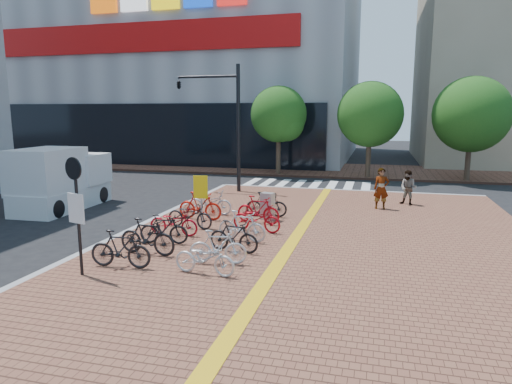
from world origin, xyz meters
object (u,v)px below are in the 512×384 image
(bike_0, at_px, (120,249))
(bike_9, at_px, (234,236))
(box_truck, at_px, (60,180))
(bike_6, at_px, (210,202))
(bike_7, at_px, (205,258))
(bike_5, at_px, (200,206))
(notice_sign, at_px, (76,202))
(bike_8, at_px, (218,247))
(bike_13, at_px, (266,204))
(yellow_sign, at_px, (201,192))
(pedestrian_a, at_px, (381,189))
(bike_12, at_px, (258,210))
(bike_3, at_px, (174,222))
(bike_2, at_px, (164,229))
(bike_1, at_px, (147,237))
(bike_10, at_px, (242,226))
(pedestrian_b, at_px, (408,188))
(traffic_light_pole, at_px, (211,105))
(bike_4, at_px, (190,215))
(utility_box, at_px, (267,206))

(bike_0, xyz_separation_m, bike_9, (2.55, 2.16, -0.04))
(bike_0, height_order, box_truck, box_truck)
(bike_6, height_order, bike_7, bike_6)
(bike_5, relative_size, notice_sign, 0.59)
(bike_8, height_order, bike_13, bike_13)
(bike_9, relative_size, notice_sign, 0.52)
(yellow_sign, bearing_deg, bike_9, -50.96)
(pedestrian_a, bearing_deg, bike_12, -148.29)
(bike_0, distance_m, yellow_sign, 4.78)
(bike_3, bearing_deg, bike_7, -143.68)
(bike_3, distance_m, bike_7, 4.16)
(bike_12, bearing_deg, box_truck, 95.06)
(bike_2, relative_size, yellow_sign, 0.83)
(bike_0, height_order, bike_2, bike_0)
(bike_13, bearing_deg, bike_1, 156.15)
(bike_3, relative_size, bike_7, 1.03)
(bike_10, bearing_deg, pedestrian_b, -27.92)
(bike_7, xyz_separation_m, traffic_light_pole, (-4.42, 12.42, 4.13))
(bike_12, height_order, pedestrian_a, pedestrian_a)
(bike_8, distance_m, traffic_light_pole, 13.04)
(bike_4, height_order, bike_10, bike_10)
(pedestrian_a, bearing_deg, bike_4, -151.34)
(utility_box, bearing_deg, bike_8, -90.93)
(bike_7, relative_size, bike_10, 1.01)
(pedestrian_b, bearing_deg, bike_5, -122.54)
(bike_10, xyz_separation_m, bike_13, (-0.06, 3.67, -0.00))
(bike_7, distance_m, pedestrian_b, 12.35)
(bike_12, distance_m, notice_sign, 7.45)
(bike_8, relative_size, bike_9, 1.01)
(bike_4, relative_size, bike_9, 1.14)
(bike_0, xyz_separation_m, bike_4, (0.12, 4.51, -0.04))
(pedestrian_a, relative_size, traffic_light_pole, 0.27)
(bike_0, height_order, bike_8, bike_0)
(bike_9, bearing_deg, utility_box, 8.59)
(bike_9, bearing_deg, pedestrian_a, -20.96)
(bike_1, distance_m, box_truck, 9.15)
(bike_5, bearing_deg, bike_4, -169.89)
(bike_1, xyz_separation_m, bike_7, (2.27, -1.15, -0.10))
(bike_10, bearing_deg, traffic_light_pole, 34.16)
(bike_3, height_order, bike_7, bike_3)
(bike_2, distance_m, bike_6, 4.45)
(bike_0, relative_size, bike_4, 0.95)
(bike_7, height_order, bike_13, bike_13)
(bike_4, height_order, bike_9, bike_9)
(bike_4, relative_size, bike_7, 1.08)
(bike_0, xyz_separation_m, traffic_light_pole, (-2.00, 12.50, 4.05))
(bike_9, relative_size, pedestrian_b, 1.02)
(bike_13, distance_m, pedestrian_b, 7.00)
(bike_10, distance_m, pedestrian_b, 9.56)
(bike_9, relative_size, bike_13, 0.96)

